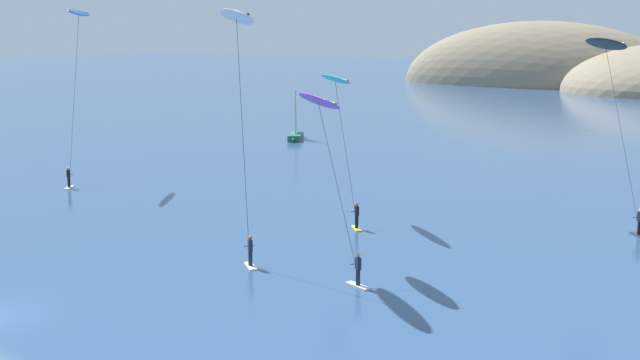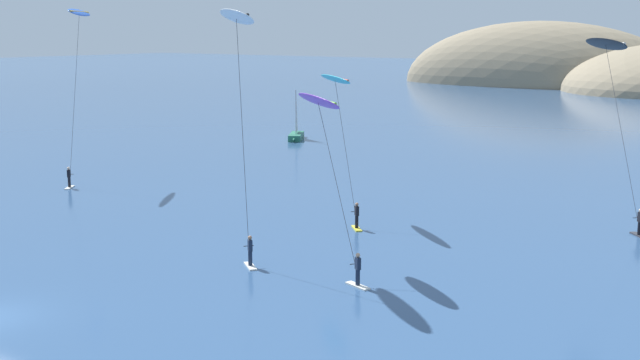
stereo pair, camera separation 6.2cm
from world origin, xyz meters
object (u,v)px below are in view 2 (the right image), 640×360
at_px(kitesurfer_black, 608,57).
at_px(kitesurfer_white, 237,32).
at_px(sailboat_near, 296,134).
at_px(kitesurfer_purple, 321,113).
at_px(kitesurfer_blue, 78,28).
at_px(kitesurfer_cyan, 337,91).

height_order(kitesurfer_black, kitesurfer_white, kitesurfer_white).
height_order(sailboat_near, kitesurfer_purple, kitesurfer_purple).
xyz_separation_m(sailboat_near, kitesurfer_white, (26.20, -40.29, 11.69)).
xyz_separation_m(kitesurfer_white, kitesurfer_purple, (4.18, 1.81, -4.26)).
bearing_deg(kitesurfer_blue, kitesurfer_purple, -16.15).
bearing_deg(kitesurfer_blue, kitesurfer_black, 14.49).
height_order(kitesurfer_white, kitesurfer_cyan, kitesurfer_white).
xyz_separation_m(kitesurfer_black, kitesurfer_white, (-13.61, -21.08, 1.66)).
bearing_deg(kitesurfer_white, kitesurfer_black, 57.15).
bearing_deg(kitesurfer_purple, kitesurfer_cyan, 119.40).
height_order(kitesurfer_purple, kitesurfer_cyan, kitesurfer_cyan).
relative_size(kitesurfer_purple, kitesurfer_blue, 0.64).
distance_m(kitesurfer_purple, kitesurfer_blue, 32.28).
relative_size(sailboat_near, kitesurfer_black, 0.48).
distance_m(kitesurfer_white, kitesurfer_purple, 6.24).
height_order(sailboat_near, kitesurfer_white, kitesurfer_white).
bearing_deg(sailboat_near, kitesurfer_purple, -51.70).
xyz_separation_m(kitesurfer_blue, kitesurfer_cyan, (25.30, 0.71, -4.14)).
bearing_deg(kitesurfer_cyan, kitesurfer_blue, -178.39).
relative_size(kitesurfer_white, kitesurfer_blue, 0.96).
distance_m(kitesurfer_white, kitesurfer_cyan, 12.13).
distance_m(kitesurfer_blue, kitesurfer_cyan, 25.64).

